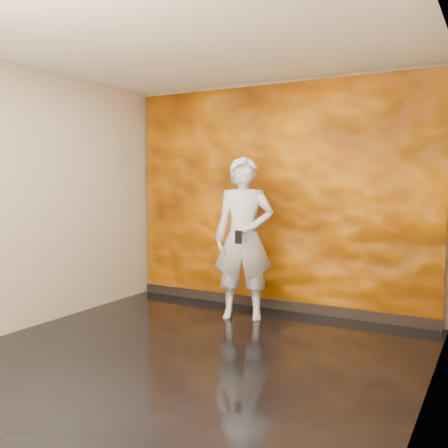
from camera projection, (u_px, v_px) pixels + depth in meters
room at (188, 202)px, 4.43m from camera, size 4.02×4.02×2.81m
feature_wall at (275, 198)px, 6.14m from camera, size 3.90×0.06×2.75m
baseboard at (273, 304)px, 6.21m from camera, size 3.90×0.04×0.12m
man at (244, 238)px, 5.73m from camera, size 0.79×0.65×1.86m
phone at (238, 237)px, 5.45m from camera, size 0.08×0.02×0.15m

